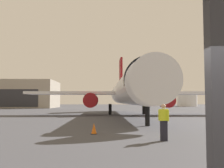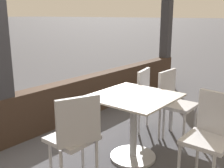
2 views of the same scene
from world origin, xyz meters
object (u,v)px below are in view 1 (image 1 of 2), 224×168
object	(u,v)px
ground_crew_worker	(164,122)
traffic_cone	(94,129)
airplane	(129,91)
fuel_storage_tank	(187,99)
distant_hangar	(20,94)

from	to	relation	value
ground_crew_worker	traffic_cone	distance (m)	4.39
airplane	fuel_storage_tank	size ratio (longest dim) A/B	5.15
ground_crew_worker	traffic_cone	bearing A→B (deg)	141.63
airplane	ground_crew_worker	distance (m)	21.83
distant_hangar	fuel_storage_tank	xyz separation A→B (m)	(54.09, 16.24, -1.32)
airplane	distant_hangar	world-z (taller)	airplane
traffic_cone	distant_hangar	bearing A→B (deg)	111.12
ground_crew_worker	fuel_storage_tank	distance (m)	84.52
airplane	ground_crew_worker	size ratio (longest dim) A/B	20.69
distant_hangar	airplane	bearing A→B (deg)	-56.88
ground_crew_worker	distant_hangar	bearing A→B (deg)	112.94
airplane	fuel_storage_tank	xyz separation A→B (m)	(26.62, 58.35, -0.75)
ground_crew_worker	distant_hangar	xyz separation A→B (m)	(-27.01, 63.81, 2.94)
distant_hangar	fuel_storage_tank	size ratio (longest dim) A/B	2.90
fuel_storage_tank	traffic_cone	bearing A→B (deg)	-111.51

